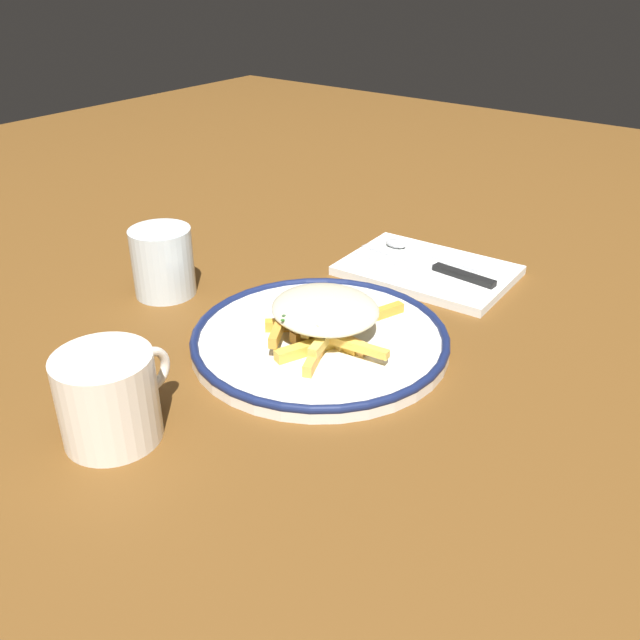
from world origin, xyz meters
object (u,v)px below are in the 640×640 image
napkin (425,270)px  water_glass (163,262)px  plate (320,339)px  spoon (415,250)px  fork (408,268)px  coffee_mug (109,397)px  knife (437,268)px  fries_heap (326,316)px

napkin → water_glass: water_glass is taller
plate → spoon: (0.27, 0.04, 0.01)m
fork → water_glass: size_ratio=2.00×
coffee_mug → fork: bearing=-4.6°
plate → knife: bearing=-3.6°
spoon → water_glass: (-0.29, 0.20, 0.03)m
plate → fries_heap: size_ratio=1.56×
napkin → coffee_mug: size_ratio=1.90×
fries_heap → water_glass: 0.25m
spoon → coffee_mug: (-0.52, 0.01, 0.03)m
knife → spoon: spoon is taller
fries_heap → spoon: (0.27, 0.04, -0.02)m
napkin → plate: bearing=-179.2°
fork → knife: 0.04m
knife → water_glass: bearing=134.8°
plate → fork: plate is taller
coffee_mug → plate: bearing=-12.2°
plate → spoon: bearing=8.0°
spoon → water_glass: size_ratio=1.73×
knife → spoon: bearing=59.5°
fork → coffee_mug: size_ratio=1.51×
napkin → knife: size_ratio=1.06×
fries_heap → knife: 0.24m
knife → water_glass: (-0.26, 0.26, 0.03)m
spoon → coffee_mug: coffee_mug is taller
knife → fries_heap: bearing=177.4°
knife → coffee_mug: 0.49m
plate → water_glass: size_ratio=3.29×
plate → napkin: bearing=0.8°
spoon → coffee_mug: size_ratio=1.31×
knife → spoon: 0.06m
plate → fork: (0.22, 0.02, 0.00)m
fork → coffee_mug: bearing=175.4°
spoon → water_glass: water_glass is taller
plate → spoon: spoon is taller
fork → knife: knife is taller
spoon → coffee_mug: 0.52m
fries_heap → knife: size_ratio=0.89×
fork → spoon: bearing=21.7°
napkin → spoon: size_ratio=1.46×
fries_heap → coffee_mug: coffee_mug is taller
fries_heap → fork: (0.21, 0.02, -0.02)m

